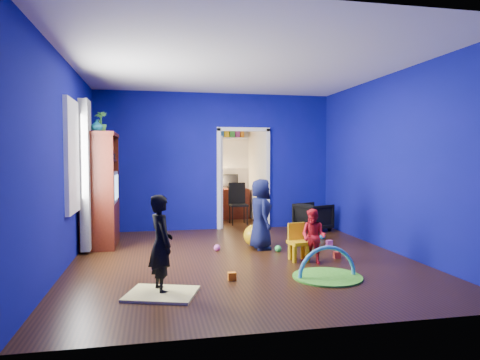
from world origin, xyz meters
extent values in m
cube|color=black|center=(0.00, 0.00, 0.00)|extent=(5.00, 5.50, 0.01)
cube|color=white|center=(0.00, 0.00, 2.90)|extent=(5.00, 5.50, 0.01)
cube|color=navy|center=(0.00, 2.75, 1.45)|extent=(5.00, 0.02, 2.90)
cube|color=navy|center=(0.00, -2.75, 1.45)|extent=(5.00, 0.02, 2.90)
cube|color=navy|center=(-2.50, 0.00, 1.45)|extent=(0.02, 5.50, 2.90)
cube|color=navy|center=(2.50, 0.00, 1.45)|extent=(0.02, 5.50, 2.90)
imported|color=black|center=(1.96, 2.12, 0.29)|extent=(0.84, 0.83, 0.58)
imported|color=black|center=(-1.23, -1.42, 0.56)|extent=(0.37, 0.47, 1.12)
imported|color=#10153C|center=(0.44, 0.60, 0.59)|extent=(0.38, 0.58, 1.18)
imported|color=red|center=(0.95, -0.50, 0.40)|extent=(0.48, 0.48, 0.79)
imported|color=#0C5567|center=(-2.22, 1.13, 2.06)|extent=(0.20, 0.20, 0.20)
imported|color=#388731|center=(-2.22, 1.65, 2.16)|extent=(0.26, 0.26, 0.39)
cube|color=#3C190A|center=(-2.22, 1.43, 0.98)|extent=(0.58, 1.14, 1.96)
cube|color=silver|center=(-2.18, 1.43, 1.02)|extent=(0.46, 0.70, 0.54)
cube|color=#F2E07A|center=(-1.23, -1.52, 0.01)|extent=(0.90, 0.80, 0.03)
sphere|color=yellow|center=(0.39, 0.85, 0.19)|extent=(0.37, 0.37, 0.37)
cube|color=yellow|center=(0.80, -0.30, 0.25)|extent=(0.33, 0.33, 0.50)
cylinder|color=green|center=(0.86, -1.24, 0.01)|extent=(0.88, 0.88, 0.02)
torus|color=#3F8CD8|center=(0.86, -1.24, 0.02)|extent=(0.79, 0.07, 0.79)
cube|color=white|center=(-2.48, 0.35, 1.55)|extent=(0.03, 0.95, 1.55)
cube|color=slate|center=(-2.37, 0.90, 1.25)|extent=(0.14, 0.42, 2.40)
cube|color=white|center=(0.60, 2.75, 1.05)|extent=(1.16, 0.10, 2.10)
cube|color=#3D140A|center=(0.60, 4.26, 0.38)|extent=(0.88, 0.44, 0.75)
cube|color=black|center=(0.60, 4.38, 0.95)|extent=(0.40, 0.05, 0.32)
sphere|color=#FFD88C|center=(0.32, 4.32, 0.93)|extent=(0.14, 0.14, 0.14)
cube|color=black|center=(0.60, 3.30, 0.46)|extent=(0.40, 0.40, 0.92)
cube|color=white|center=(0.60, 4.37, 2.02)|extent=(0.88, 0.24, 0.04)
cube|color=red|center=(1.42, -0.28, 0.05)|extent=(0.10, 0.08, 0.10)
sphere|color=blue|center=(1.80, 1.22, 0.06)|extent=(0.11, 0.11, 0.11)
cube|color=orange|center=(-0.36, -1.11, 0.05)|extent=(0.10, 0.08, 0.10)
sphere|color=green|center=(0.67, 0.33, 0.06)|extent=(0.11, 0.11, 0.11)
cube|color=#CB4CA7|center=(1.67, 0.60, 0.05)|extent=(0.10, 0.08, 0.10)
sphere|color=#BA469D|center=(-0.29, 0.60, 0.06)|extent=(0.11, 0.11, 0.11)
camera|label=1|loc=(-1.30, -6.29, 1.53)|focal=32.00mm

